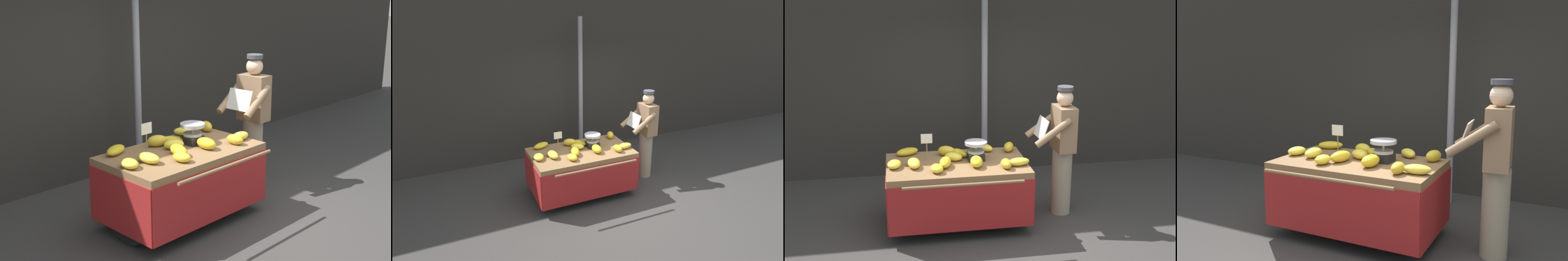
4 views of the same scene
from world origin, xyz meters
TOP-DOWN VIEW (x-y plane):
  - back_wall at (0.00, 2.65)m, footprint 16.00×0.24m
  - street_pole at (0.08, 2.12)m, footprint 0.09×0.09m
  - banana_cart at (-0.53, 0.67)m, footprint 1.75×1.19m
  - weighing_scale at (-0.28, 0.75)m, footprint 0.28×0.28m
  - price_sign at (-0.88, 0.83)m, footprint 0.14×0.01m
  - banana_bunch_0 at (0.03, 0.39)m, footprint 0.13×0.22m
  - banana_bunch_1 at (-0.56, 0.76)m, footprint 0.27×0.23m
  - banana_bunch_2 at (0.20, 0.46)m, footprint 0.29×0.17m
  - banana_bunch_3 at (-0.80, 0.39)m, footprint 0.16×0.22m
  - banana_bunch_4 at (-1.05, 0.60)m, footprint 0.17×0.29m
  - banana_bunch_5 at (-1.12, 1.06)m, footprint 0.33×0.26m
  - banana_bunch_6 at (-0.62, 0.96)m, footprint 0.26×0.22m
  - banana_bunch_7 at (-0.68, 0.55)m, footprint 0.19×0.30m
  - banana_bunch_8 at (0.20, 0.98)m, footprint 0.19×0.24m
  - banana_bunch_9 at (-0.11, 1.05)m, footprint 0.27×0.28m
  - banana_bunch_10 at (-0.47, 0.90)m, footprint 0.25×0.28m
  - banana_bunch_11 at (-0.31, 0.51)m, footprint 0.17×0.28m
  - banana_bunch_12 at (-1.29, 0.62)m, footprint 0.20×0.26m
  - vendor_person at (0.86, 0.80)m, footprint 0.59×0.53m

SIDE VIEW (x-z plane):
  - banana_cart at x=-0.53m, z-range 0.19..1.02m
  - vendor_person at x=0.86m, z-range 0.02..1.73m
  - banana_bunch_5 at x=-1.12m, z-range 0.83..0.92m
  - banana_bunch_2 at x=0.20m, z-range 0.83..0.93m
  - banana_bunch_12 at x=-1.29m, z-range 0.83..0.93m
  - banana_bunch_9 at x=-0.11m, z-range 0.83..0.93m
  - banana_bunch_10 at x=-0.47m, z-range 0.83..0.93m
  - banana_bunch_3 at x=-0.80m, z-range 0.83..0.93m
  - banana_bunch_1 at x=-0.56m, z-range 0.83..0.93m
  - banana_bunch_4 at x=-1.05m, z-range 0.83..0.94m
  - banana_bunch_0 at x=0.03m, z-range 0.83..0.95m
  - banana_bunch_7 at x=-0.68m, z-range 0.83..0.95m
  - banana_bunch_11 at x=-0.31m, z-range 0.83..0.96m
  - banana_bunch_8 at x=0.20m, z-range 0.83..0.96m
  - banana_bunch_6 at x=-0.62m, z-range 0.83..0.96m
  - weighing_scale at x=-0.28m, z-range 0.83..1.07m
  - price_sign at x=-0.88m, z-range 0.91..1.25m
  - street_pole at x=0.08m, z-range 0.00..2.96m
  - back_wall at x=0.00m, z-range 0.00..4.35m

